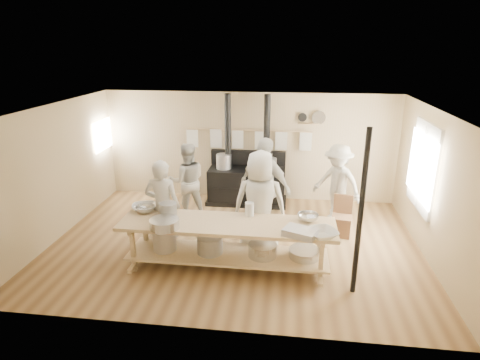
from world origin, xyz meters
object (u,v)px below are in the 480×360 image
object	(u,v)px
cook_right	(265,187)
chair	(341,223)
cook_left	(187,181)
roasting_pan	(300,232)
cook_by_window	(337,183)
cook_far_left	(163,207)
prep_table	(227,240)
stove	(247,182)
cook_center	(260,204)

from	to	relation	value
cook_right	chair	xyz separation A→B (m)	(1.54, 0.08, -0.75)
cook_left	roasting_pan	bearing A→B (deg)	116.20
cook_left	chair	bearing A→B (deg)	152.39
cook_right	chair	size ratio (longest dim) A/B	2.45
cook_by_window	cook_far_left	bearing A→B (deg)	-115.92
cook_left	cook_by_window	size ratio (longest dim) A/B	0.99
prep_table	chair	size ratio (longest dim) A/B	4.47
prep_table	cook_far_left	distance (m)	1.35
stove	prep_table	bearing A→B (deg)	-90.04
prep_table	roasting_pan	bearing A→B (deg)	-15.29
prep_table	chair	world-z (taller)	prep_table
cook_center	chair	xyz separation A→B (m)	(1.58, 0.93, -0.73)
cook_far_left	chair	bearing A→B (deg)	-161.58
cook_left	cook_right	size ratio (longest dim) A/B	0.85
roasting_pan	cook_by_window	bearing A→B (deg)	72.29
cook_far_left	cook_right	bearing A→B (deg)	-149.86
cook_far_left	cook_center	distance (m)	1.75
chair	cook_right	bearing A→B (deg)	-166.99
cook_by_window	prep_table	bearing A→B (deg)	-97.12
cook_left	cook_center	world-z (taller)	cook_center
stove	roasting_pan	distance (m)	3.58
cook_center	stove	bearing A→B (deg)	-81.22
prep_table	cook_right	world-z (taller)	cook_right
stove	prep_table	world-z (taller)	stove
chair	roasting_pan	xyz separation A→B (m)	(-0.88, -1.87, 0.67)
cook_right	prep_table	bearing A→B (deg)	101.15
cook_far_left	cook_by_window	size ratio (longest dim) A/B	1.04
cook_far_left	cook_by_window	bearing A→B (deg)	-150.92
cook_by_window	chair	size ratio (longest dim) A/B	2.11
roasting_pan	chair	bearing A→B (deg)	64.89
cook_center	cook_right	bearing A→B (deg)	-95.44
cook_left	roasting_pan	xyz separation A→B (m)	(2.39, -2.35, 0.07)
stove	cook_left	size ratio (longest dim) A/B	1.55
cook_center	cook_left	bearing A→B (deg)	-42.76
chair	cook_by_window	bearing A→B (deg)	104.37
cook_left	cook_right	world-z (taller)	cook_right
prep_table	cook_center	bearing A→B (deg)	50.52
cook_left	prep_table	bearing A→B (deg)	101.08
prep_table	cook_center	xyz separation A→B (m)	(0.50, 0.61, 0.45)
stove	chair	bearing A→B (deg)	-35.32
cook_left	cook_by_window	bearing A→B (deg)	164.86
prep_table	stove	bearing A→B (deg)	89.96
cook_by_window	roasting_pan	distance (m)	2.71
cook_far_left	roasting_pan	distance (m)	2.55
stove	cook_by_window	size ratio (longest dim) A/B	1.53
prep_table	cook_left	size ratio (longest dim) A/B	2.15
prep_table	cook_left	bearing A→B (deg)	120.42
cook_far_left	cook_center	bearing A→B (deg)	-174.16
cook_left	stove	bearing A→B (deg)	-159.18
cook_far_left	roasting_pan	world-z (taller)	cook_far_left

